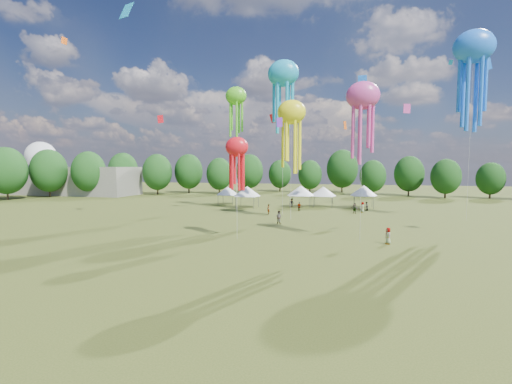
# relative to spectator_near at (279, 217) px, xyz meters

# --- Properties ---
(ground) EXTENTS (300.00, 300.00, 0.00)m
(ground) POSITION_rel_spectator_near_xyz_m (3.50, -35.32, -0.94)
(ground) COLOR #384416
(ground) RESTS_ON ground
(spectator_near) EXTENTS (1.10, 0.99, 1.87)m
(spectator_near) POSITION_rel_spectator_near_xyz_m (0.00, 0.00, 0.00)
(spectator_near) COLOR gray
(spectator_near) RESTS_ON ground
(spectators_far) EXTENTS (17.55, 32.05, 1.86)m
(spectators_far) POSITION_rel_spectator_near_xyz_m (7.45, 13.12, -0.07)
(spectators_far) COLOR gray
(spectators_far) RESTS_ON ground
(festival_tents) EXTENTS (32.81, 10.59, 4.44)m
(festival_tents) POSITION_rel_spectator_near_xyz_m (-0.56, 21.38, 2.29)
(festival_tents) COLOR #47474C
(festival_tents) RESTS_ON ground
(show_kites) EXTENTS (42.12, 27.10, 27.89)m
(show_kites) POSITION_rel_spectator_near_xyz_m (8.86, 7.31, 18.28)
(show_kites) COLOR yellow
(show_kites) RESTS_ON ground
(small_kites) EXTENTS (74.89, 47.16, 45.00)m
(small_kites) POSITION_rel_spectator_near_xyz_m (5.38, 6.96, 30.26)
(small_kites) COLOR yellow
(small_kites) RESTS_ON ground
(treeline) EXTENTS (201.57, 95.24, 13.43)m
(treeline) POSITION_rel_spectator_near_xyz_m (-0.37, 27.20, 5.61)
(treeline) COLOR #38281C
(treeline) RESTS_ON ground
(hangar) EXTENTS (40.00, 12.00, 8.00)m
(hangar) POSITION_rel_spectator_near_xyz_m (-68.50, 36.68, 3.06)
(hangar) COLOR gray
(hangar) RESTS_ON ground
(radome) EXTENTS (9.00, 9.00, 16.00)m
(radome) POSITION_rel_spectator_near_xyz_m (-84.50, 42.68, 9.05)
(radome) COLOR white
(radome) RESTS_ON ground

